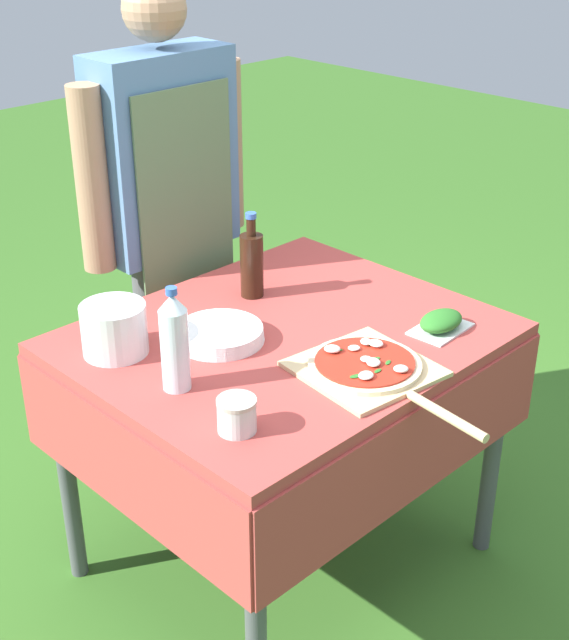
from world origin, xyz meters
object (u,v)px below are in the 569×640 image
person_cook (167,203)px  pizza_on_peel (369,368)px  oil_bottle (252,263)px  herb_container (441,322)px  mixing_tub (114,329)px  plate_stack (220,334)px  prep_table (284,366)px  water_bottle (175,342)px  sauce_jar (237,417)px

person_cook → pizza_on_peel: size_ratio=2.94×
oil_bottle → herb_container: (0.22, -0.54, -0.08)m
mixing_tub → person_cook: bearing=39.2°
plate_stack → pizza_on_peel: bearing=-68.4°
prep_table → pizza_on_peel: pizza_on_peel is taller
oil_bottle → mixing_tub: bearing=-179.4°
oil_bottle → mixing_tub: (-0.50, -0.00, -0.04)m
prep_table → person_cook: (0.11, 0.65, 0.29)m
person_cook → water_bottle: person_cook is taller
oil_bottle → sauce_jar: 0.73m
prep_table → mixing_tub: mixing_tub is taller
oil_bottle → herb_container: 0.58m
prep_table → sauce_jar: 0.51m
prep_table → person_cook: 0.72m
person_cook → sauce_jar: size_ratio=18.22×
oil_bottle → water_bottle: 0.56m
prep_table → herb_container: (0.32, -0.29, 0.13)m
pizza_on_peel → person_cook: bearing=90.1°
oil_bottle → sauce_jar: size_ratio=2.82×
prep_table → water_bottle: bearing=-177.2°
water_bottle → herb_container: water_bottle is taller
prep_table → herb_container: herb_container is taller
pizza_on_peel → oil_bottle: oil_bottle is taller
prep_table → plate_stack: bearing=149.6°
water_bottle → mixing_tub: water_bottle is taller
oil_bottle → mixing_tub: size_ratio=1.50×
herb_container → plate_stack: size_ratio=0.75×
oil_bottle → herb_container: size_ratio=1.43×
herb_container → sauce_jar: (-0.74, 0.03, 0.01)m
water_bottle → sauce_jar: water_bottle is taller
pizza_on_peel → sauce_jar: 0.42m
oil_bottle → water_bottle: (-0.50, -0.26, 0.02)m
mixing_tub → sauce_jar: (-0.02, -0.50, -0.03)m
prep_table → water_bottle: (-0.39, -0.02, 0.24)m
pizza_on_peel → herb_container: bearing=8.9°
mixing_tub → prep_table: bearing=-31.1°
oil_bottle → prep_table: bearing=-113.3°
prep_table → mixing_tub: (-0.39, 0.24, 0.18)m
herb_container → sauce_jar: bearing=177.6°
water_bottle → oil_bottle: bearing=27.8°
mixing_tub → sauce_jar: mixing_tub is taller
prep_table → water_bottle: size_ratio=4.13×
oil_bottle → plate_stack: size_ratio=1.07×
water_bottle → mixing_tub: (-0.00, 0.26, -0.06)m
prep_table → water_bottle: 0.46m
person_cook → herb_container: (0.21, -0.95, -0.16)m
oil_bottle → herb_container: oil_bottle is taller
prep_table → plate_stack: 0.22m
person_cook → plate_stack: (-0.27, -0.56, -0.17)m
sauce_jar → mixing_tub: bearing=87.9°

